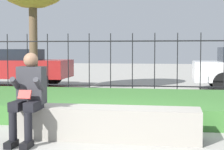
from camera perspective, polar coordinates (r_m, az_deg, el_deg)
ground_plane at (r=5.56m, az=0.77°, el=-9.78°), size 60.00×60.00×0.00m
stone_bench at (r=5.54m, az=-0.68°, el=-7.61°), size 2.69×0.57×0.47m
person_seated_reader at (r=5.46m, az=-12.57°, el=-2.70°), size 0.42×0.73×1.27m
grass_berm at (r=7.81m, az=3.42°, el=-4.54°), size 10.25×3.28×0.34m
iron_fence at (r=9.93m, az=4.82°, el=1.57°), size 8.25×0.03×1.75m
car_parked_left at (r=13.91m, az=-15.13°, el=1.34°), size 4.16×2.00×1.33m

